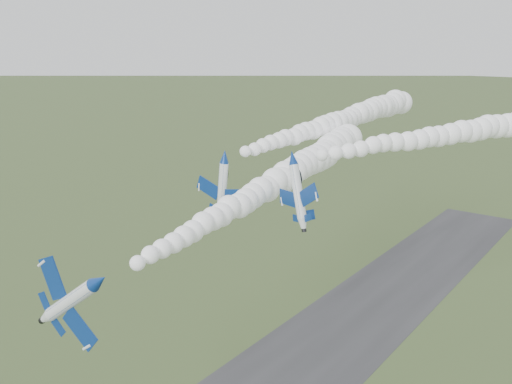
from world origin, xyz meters
TOP-DOWN VIEW (x-y plane):
  - jet_lead at (4.08, -8.37)m, footprint 6.90×13.65m
  - smoke_trail_jet_lead at (1.45, 26.66)m, footprint 11.37×64.04m
  - jet_pair_left at (-4.13, 22.34)m, footprint 9.72×11.78m
  - smoke_trail_jet_pair_left at (-5.13, 60.64)m, footprint 5.99×71.78m
  - jet_pair_right at (7.36, 23.38)m, footprint 9.23×11.08m
  - smoke_trail_jet_pair_right at (22.62, 56.88)m, footprint 32.35×64.97m

SIDE VIEW (x-z plane):
  - jet_lead at x=4.08m, z-range 30.77..39.95m
  - smoke_trail_jet_lead at x=1.45m, z-range 35.33..40.95m
  - jet_pair_left at x=-4.13m, z-range 41.18..44.14m
  - jet_pair_right at x=7.36m, z-range 41.83..45.57m
  - smoke_trail_jet_pair_left at x=-5.13m, z-range 40.96..46.61m
  - smoke_trail_jet_pair_right at x=22.62m, z-range 42.21..47.48m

